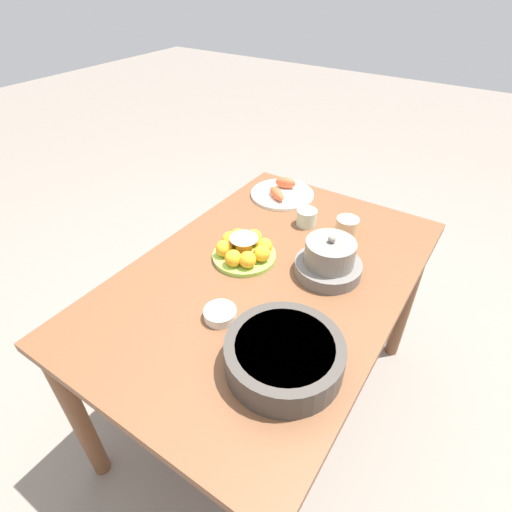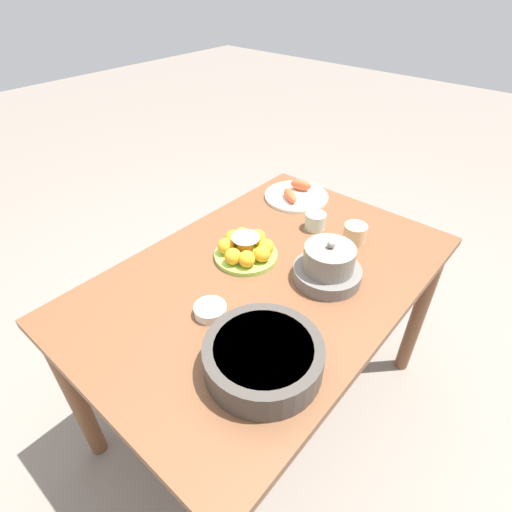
{
  "view_description": "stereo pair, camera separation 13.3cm",
  "coord_description": "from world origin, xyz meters",
  "views": [
    {
      "loc": [
        0.87,
        0.53,
        1.6
      ],
      "look_at": [
        -0.01,
        -0.06,
        0.79
      ],
      "focal_mm": 28.0,
      "sensor_mm": 36.0,
      "label": 1
    },
    {
      "loc": [
        0.79,
        0.63,
        1.6
      ],
      "look_at": [
        -0.01,
        -0.06,
        0.79
      ],
      "focal_mm": 28.0,
      "sensor_mm": 36.0,
      "label": 2
    }
  ],
  "objects": [
    {
      "name": "sauce_bowl",
      "position": [
        0.25,
        -0.01,
        0.76
      ],
      "size": [
        0.1,
        0.1,
        0.03
      ],
      "color": "silver",
      "rests_on": "dining_table"
    },
    {
      "name": "cup_near",
      "position": [
        -0.33,
        -0.03,
        0.78
      ],
      "size": [
        0.08,
        0.08,
        0.06
      ],
      "color": "beige",
      "rests_on": "dining_table"
    },
    {
      "name": "cake_plate",
      "position": [
        -0.03,
        -0.12,
        0.78
      ],
      "size": [
        0.22,
        0.22,
        0.09
      ],
      "color": "#99CC4C",
      "rests_on": "dining_table"
    },
    {
      "name": "cup_far",
      "position": [
        -0.36,
        0.12,
        0.78
      ],
      "size": [
        0.08,
        0.08,
        0.07
      ],
      "color": "#DBB27F",
      "rests_on": "dining_table"
    },
    {
      "name": "serving_bowl",
      "position": [
        0.29,
        0.23,
        0.79
      ],
      "size": [
        0.3,
        0.3,
        0.08
      ],
      "color": "#3D3833",
      "rests_on": "dining_table"
    },
    {
      "name": "ground_plane",
      "position": [
        0.0,
        0.0,
        0.0
      ],
      "size": [
        12.0,
        12.0,
        0.0
      ],
      "primitive_type": "plane",
      "color": "slate"
    },
    {
      "name": "dining_table",
      "position": [
        0.0,
        0.0,
        0.64
      ],
      "size": [
        1.27,
        0.84,
        0.75
      ],
      "color": "brown",
      "rests_on": "ground_plane"
    },
    {
      "name": "warming_pot",
      "position": [
        -0.11,
        0.16,
        0.8
      ],
      "size": [
        0.22,
        0.22,
        0.15
      ],
      "color": "#66605B",
      "rests_on": "dining_table"
    },
    {
      "name": "seafood_platter",
      "position": [
        -0.48,
        -0.23,
        0.76
      ],
      "size": [
        0.27,
        0.27,
        0.06
      ],
      "color": "silver",
      "rests_on": "dining_table"
    }
  ]
}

